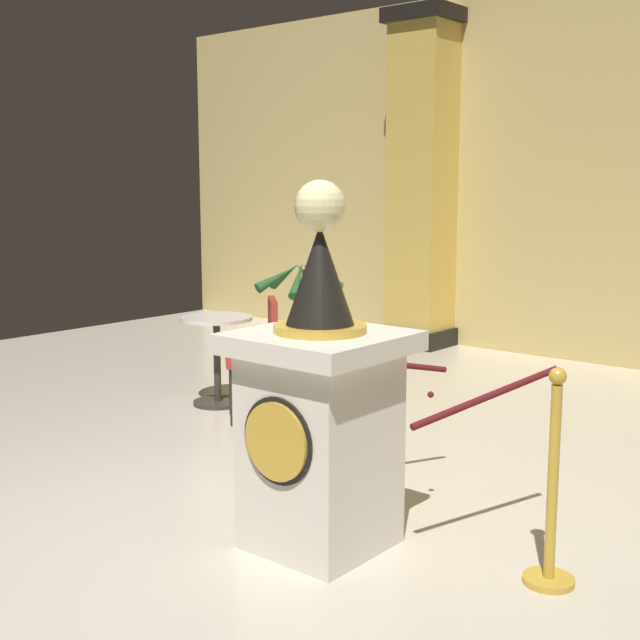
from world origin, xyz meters
The scene contains 10 objects.
ground_plane centered at (0.00, 0.00, 0.00)m, with size 12.53×12.53×0.00m, color beige.
back_wall centered at (0.00, 5.32, 1.95)m, with size 12.53×0.16×3.90m, color tan.
pedestal_clock centered at (0.37, 0.02, 0.71)m, with size 0.78×0.78×1.86m.
stanchion_near centered at (1.46, 0.37, 0.36)m, with size 0.24×0.24×1.03m.
stanchion_far centered at (-0.27, 1.01, 0.34)m, with size 0.24×0.24×0.99m.
velvet_rope centered at (0.60, 0.69, 0.79)m, with size 1.22×1.20×0.22m.
column_left centered at (-2.27, 5.02, 1.86)m, with size 0.76×0.76×3.74m.
potted_palm_left centered at (-2.13, 2.74, 0.36)m, with size 0.88×0.81×1.18m.
cafe_table centered at (-2.09, 1.62, 0.48)m, with size 0.60×0.60×0.75m.
cafe_chair_red centered at (-1.49, 1.53, 0.57)m, with size 0.57×0.57×0.96m.
Camera 1 is at (2.98, -3.11, 1.83)m, focal length 47.10 mm.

